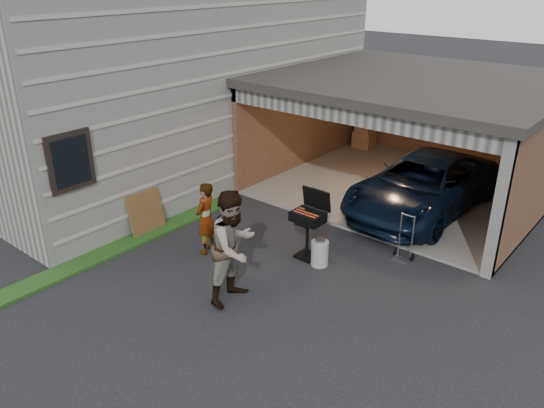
{
  "coord_description": "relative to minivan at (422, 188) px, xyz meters",
  "views": [
    {
      "loc": [
        6.24,
        -5.49,
        5.22
      ],
      "look_at": [
        0.38,
        1.55,
        1.15
      ],
      "focal_mm": 35.0,
      "sensor_mm": 36.0,
      "label": 1
    }
  ],
  "objects": [
    {
      "name": "bbq_grill",
      "position": [
        -0.8,
        -3.32,
        0.18
      ],
      "size": [
        0.62,
        0.54,
        1.38
      ],
      "color": "black",
      "rests_on": "ground"
    },
    {
      "name": "man",
      "position": [
        -0.9,
        -5.3,
        0.36
      ],
      "size": [
        0.81,
        1.01,
        2.0
      ],
      "primitive_type": "imported",
      "rotation": [
        0.0,
        0.0,
        1.63
      ],
      "color": "#4E221E",
      "rests_on": "ground"
    },
    {
      "name": "propane_tank",
      "position": [
        -0.44,
        -3.44,
        -0.38
      ],
      "size": [
        0.42,
        0.42,
        0.5
      ],
      "primitive_type": "cylinder",
      "rotation": [
        0.0,
        0.0,
        -0.3
      ],
      "color": "#AFAFAA",
      "rests_on": "ground"
    },
    {
      "name": "house",
      "position": [
        -7.7,
        -1.36,
        2.12
      ],
      "size": [
        7.0,
        11.0,
        5.5
      ],
      "primitive_type": "cube",
      "color": "#474744",
      "rests_on": "ground"
    },
    {
      "name": "minivan",
      "position": [
        0.0,
        0.0,
        0.0
      ],
      "size": [
        2.24,
        4.63,
        1.27
      ],
      "primitive_type": "imported",
      "rotation": [
        0.0,
        0.0,
        -0.03
      ],
      "color": "black",
      "rests_on": "ground"
    },
    {
      "name": "ground",
      "position": [
        -1.7,
        -5.36,
        -0.63
      ],
      "size": [
        80.0,
        80.0,
        0.0
      ],
      "primitive_type": "plane",
      "color": "black",
      "rests_on": "ground"
    },
    {
      "name": "groundcover_strip",
      "position": [
        -3.95,
        -6.36,
        -0.6
      ],
      "size": [
        0.5,
        8.0,
        0.06
      ],
      "primitive_type": "cube",
      "color": "#193814",
      "rests_on": "ground"
    },
    {
      "name": "garage",
      "position": [
        -0.94,
        1.44,
        1.23
      ],
      "size": [
        6.8,
        6.3,
        2.9
      ],
      "color": "#605E59",
      "rests_on": "ground"
    },
    {
      "name": "woman",
      "position": [
        -2.48,
        -4.46,
        0.11
      ],
      "size": [
        0.48,
        0.61,
        1.48
      ],
      "primitive_type": "imported",
      "rotation": [
        0.0,
        0.0,
        -1.31
      ],
      "color": "silver",
      "rests_on": "ground"
    },
    {
      "name": "plywood_panel",
      "position": [
        -4.1,
        -4.68,
        -0.17
      ],
      "size": [
        0.23,
        0.83,
        0.92
      ],
      "primitive_type": "cube",
      "rotation": [
        0.0,
        -0.21,
        0.0
      ],
      "color": "#51381B",
      "rests_on": "ground"
    },
    {
      "name": "hand_truck",
      "position": [
        0.7,
        -2.21,
        -0.45
      ],
      "size": [
        0.39,
        0.28,
        0.95
      ],
      "rotation": [
        0.0,
        0.0,
        0.0
      ],
      "color": "gray",
      "rests_on": "ground"
    }
  ]
}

